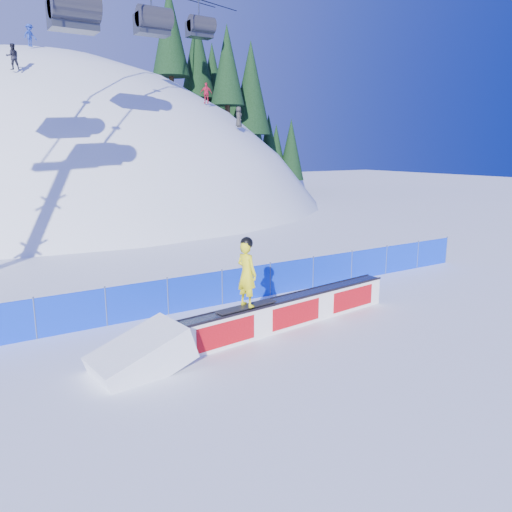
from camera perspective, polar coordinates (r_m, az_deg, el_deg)
ground at (r=14.48m, az=8.37°, el=-9.44°), size 160.00×160.00×0.00m
snow_hill at (r=57.80m, az=-21.16°, el=-12.39°), size 64.00×64.00×64.00m
treeline at (r=58.68m, az=-0.81°, el=17.16°), size 17.73×11.70×21.55m
safety_fence at (r=17.75m, az=-1.06°, el=-3.16°), size 22.05×0.05×1.30m
rail_box at (r=15.26m, az=3.99°, el=-6.33°), size 7.91×1.41×0.95m
snow_ramp at (r=12.84m, az=-12.93°, el=-12.57°), size 2.56×1.76×1.50m
snowboarder at (r=13.80m, az=-1.07°, el=-1.96°), size 1.94×0.76×2.00m
distant_skiers at (r=42.02m, az=-16.16°, el=19.63°), size 17.20×8.98×7.74m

